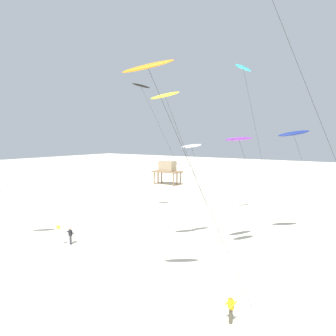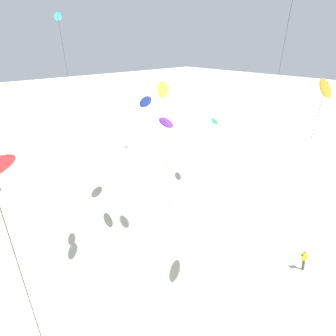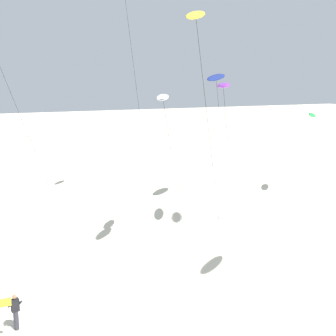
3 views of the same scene
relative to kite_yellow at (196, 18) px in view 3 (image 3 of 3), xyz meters
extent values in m
plane|color=beige|center=(0.17, -4.07, -13.94)|extent=(260.00, 260.00, 0.00)
ellipsoid|color=yellow|center=(-0.04, -0.04, 0.14)|extent=(2.26, 2.26, 1.04)
cylinder|color=#262626|center=(1.98, 1.78, -6.95)|extent=(4.07, 3.66, 13.99)
cylinder|color=#262626|center=(-7.76, 12.72, -5.50)|extent=(5.95, 5.35, 16.89)
ellipsoid|color=navy|center=(7.73, 11.17, -2.99)|extent=(3.13, 2.86, 0.97)
cylinder|color=#262626|center=(9.25, 12.53, -8.53)|extent=(3.06, 2.75, 10.82)
cylinder|color=#262626|center=(2.63, 16.06, -4.67)|extent=(3.34, 3.01, 18.54)
ellipsoid|color=purple|center=(4.61, 4.80, -3.51)|extent=(2.19, 3.25, 0.57)
cylinder|color=#262626|center=(5.97, 6.03, -8.78)|extent=(2.75, 2.48, 10.32)
ellipsoid|color=white|center=(-0.02, 4.31, -4.20)|extent=(1.77, 2.17, 0.60)
cylinder|color=#262626|center=(1.31, 5.50, -9.11)|extent=(2.68, 2.41, 9.66)
ellipsoid|color=green|center=(17.45, 10.47, -6.34)|extent=(2.39, 2.65, 0.50)
cylinder|color=#262626|center=(18.08, 11.04, -10.18)|extent=(1.31, 1.18, 7.52)
cylinder|color=#33333D|center=(-9.91, -2.23, -13.50)|extent=(0.22, 0.22, 0.88)
cube|color=black|center=(-9.91, -2.23, -12.77)|extent=(0.37, 0.26, 0.58)
sphere|color=#9E7051|center=(-9.91, -2.23, -12.37)|extent=(0.20, 0.20, 0.20)
cylinder|color=black|center=(-10.13, -2.27, -12.72)|extent=(0.18, 0.51, 0.39)
cylinder|color=black|center=(-9.69, -2.19, -12.72)|extent=(0.18, 0.51, 0.39)
cube|color=yellow|center=(-10.37, -3.27, -12.04)|extent=(0.52, 0.03, 0.36)
camera|label=1|loc=(16.06, -23.27, -3.25)|focal=35.58mm
camera|label=2|loc=(-16.05, -17.84, 3.52)|focal=41.00mm
camera|label=3|loc=(-11.07, -21.27, -3.01)|focal=47.61mm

